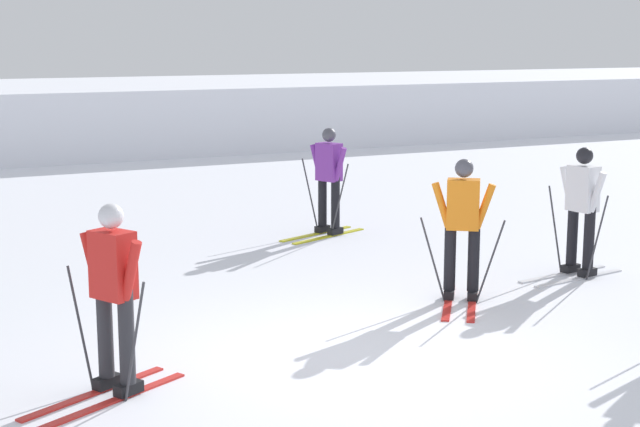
% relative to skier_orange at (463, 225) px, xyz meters
% --- Properties ---
extents(ground_plane, '(120.00, 120.00, 0.00)m').
position_rel_skier_orange_xyz_m(ground_plane, '(-2.14, -1.33, -0.92)').
color(ground_plane, white).
extents(far_snow_ridge, '(80.00, 9.03, 1.77)m').
position_rel_skier_orange_xyz_m(far_snow_ridge, '(-2.14, 19.13, -0.03)').
color(far_snow_ridge, white).
rests_on(far_snow_ridge, ground).
extents(skier_orange, '(1.24, 1.51, 1.71)m').
position_rel_skier_orange_xyz_m(skier_orange, '(0.00, 0.00, 0.00)').
color(skier_orange, red).
rests_on(skier_orange, ground).
extents(skier_red, '(1.59, 1.06, 1.71)m').
position_rel_skier_orange_xyz_m(skier_red, '(-4.49, -1.21, 0.00)').
color(skier_red, red).
rests_on(skier_red, ground).
extents(skier_purple, '(1.63, 0.95, 1.71)m').
position_rel_skier_orange_xyz_m(skier_purple, '(0.33, 4.20, 0.00)').
color(skier_purple, gold).
rests_on(skier_purple, ground).
extents(skier_white, '(1.64, 1.00, 1.71)m').
position_rel_skier_orange_xyz_m(skier_white, '(2.10, 0.32, 0.00)').
color(skier_white, silver).
rests_on(skier_white, ground).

